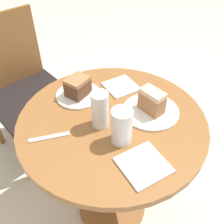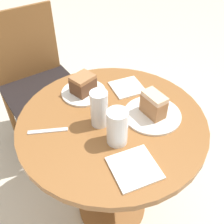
{
  "view_description": "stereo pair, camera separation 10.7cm",
  "coord_description": "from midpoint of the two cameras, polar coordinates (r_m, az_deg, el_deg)",
  "views": [
    {
      "loc": [
        -0.52,
        -0.61,
        1.47
      ],
      "look_at": [
        0.0,
        0.0,
        0.76
      ],
      "focal_mm": 42.0,
      "sensor_mm": 36.0,
      "label": 1
    },
    {
      "loc": [
        -0.43,
        -0.67,
        1.47
      ],
      "look_at": [
        0.0,
        0.0,
        0.76
      ],
      "focal_mm": 42.0,
      "sensor_mm": 36.0,
      "label": 2
    }
  ],
  "objects": [
    {
      "name": "ground_plane",
      "position": [
        1.68,
        -1.94,
        -19.82
      ],
      "size": [
        8.0,
        8.0,
        0.0
      ],
      "primitive_type": "plane",
      "color": "beige"
    },
    {
      "name": "table",
      "position": [
        1.22,
        -2.53,
        -7.35
      ],
      "size": [
        0.8,
        0.8,
        0.72
      ],
      "color": "brown",
      "rests_on": "ground_plane"
    },
    {
      "name": "chair",
      "position": [
        1.79,
        -20.45,
        5.03
      ],
      "size": [
        0.48,
        0.47,
        0.91
      ],
      "rotation": [
        0.0,
        0.0,
        0.03
      ],
      "color": "brown",
      "rests_on": "ground_plane"
    },
    {
      "name": "plate_near",
      "position": [
        1.13,
        5.74,
        0.09
      ],
      "size": [
        0.24,
        0.24,
        0.01
      ],
      "color": "silver",
      "rests_on": "table"
    },
    {
      "name": "plate_far",
      "position": [
        1.23,
        -9.77,
        3.59
      ],
      "size": [
        0.21,
        0.21,
        0.01
      ],
      "color": "silver",
      "rests_on": "table"
    },
    {
      "name": "cake_slice_near",
      "position": [
        1.1,
        5.93,
        2.28
      ],
      "size": [
        0.06,
        0.11,
        0.1
      ],
      "rotation": [
        0.0,
        0.0,
        0.02
      ],
      "color": "#9E6B42",
      "rests_on": "plate_near"
    },
    {
      "name": "cake_slice_far",
      "position": [
        1.2,
        -10.03,
        5.38
      ],
      "size": [
        0.12,
        0.11,
        0.09
      ],
      "rotation": [
        0.0,
        0.0,
        4.98
      ],
      "color": "brown",
      "rests_on": "plate_far"
    },
    {
      "name": "glass_lemonade",
      "position": [
        1.03,
        -5.56,
        -0.08
      ],
      "size": [
        0.07,
        0.07,
        0.16
      ],
      "color": "beige",
      "rests_on": "table"
    },
    {
      "name": "glass_water",
      "position": [
        0.97,
        -1.06,
        -3.69
      ],
      "size": [
        0.08,
        0.08,
        0.15
      ],
      "color": "silver",
      "rests_on": "table"
    },
    {
      "name": "napkin_stack",
      "position": [
        0.94,
        3.56,
        -11.58
      ],
      "size": [
        0.18,
        0.18,
        0.01
      ],
      "rotation": [
        0.0,
        0.0,
        -0.17
      ],
      "color": "silver",
      "rests_on": "table"
    },
    {
      "name": "spoon",
      "position": [
        1.06,
        -16.34,
        -5.4
      ],
      "size": [
        0.15,
        0.08,
        0.0
      ],
      "rotation": [
        0.0,
        0.0,
        2.7
      ],
      "color": "silver",
      "rests_on": "table"
    },
    {
      "name": "napkin_side",
      "position": [
        1.27,
        -0.46,
        5.5
      ],
      "size": [
        0.17,
        0.17,
        0.01
      ],
      "rotation": [
        0.0,
        0.0,
        -0.17
      ],
      "color": "silver",
      "rests_on": "table"
    }
  ]
}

